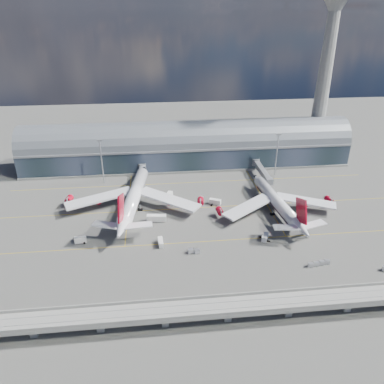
{
  "coord_description": "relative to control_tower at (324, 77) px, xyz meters",
  "views": [
    {
      "loc": [
        -20.98,
        -142.62,
        90.68
      ],
      "look_at": [
        -4.42,
        10.0,
        14.0
      ],
      "focal_mm": 35.0,
      "sensor_mm": 36.0,
      "label": 1
    }
  ],
  "objects": [
    {
      "name": "ground",
      "position": [
        -85.0,
        -83.0,
        -51.64
      ],
      "size": [
        500.0,
        500.0,
        0.0
      ],
      "primitive_type": "plane",
      "color": "#474744",
      "rests_on": "ground"
    },
    {
      "name": "taxi_lines",
      "position": [
        -85.0,
        -60.89,
        -51.63
      ],
      "size": [
        200.0,
        80.12,
        0.01
      ],
      "color": "gold",
      "rests_on": "ground"
    },
    {
      "name": "terminal",
      "position": [
        -85.0,
        -5.01,
        -40.3
      ],
      "size": [
        200.0,
        30.0,
        28.0
      ],
      "color": "#1F2C34",
      "rests_on": "ground"
    },
    {
      "name": "control_tower",
      "position": [
        0.0,
        0.0,
        0.0
      ],
      "size": [
        19.0,
        19.0,
        103.0
      ],
      "color": "gray",
      "rests_on": "ground"
    },
    {
      "name": "guideway",
      "position": [
        -85.0,
        -138.0,
        -46.34
      ],
      "size": [
        220.0,
        8.5,
        7.2
      ],
      "color": "gray",
      "rests_on": "ground"
    },
    {
      "name": "floodlight_mast_left",
      "position": [
        -135.0,
        -28.0,
        -38.0
      ],
      "size": [
        3.0,
        0.7,
        25.7
      ],
      "color": "gray",
      "rests_on": "ground"
    },
    {
      "name": "floodlight_mast_right",
      "position": [
        -35.0,
        -28.0,
        -38.0
      ],
      "size": [
        3.0,
        0.7,
        25.7
      ],
      "color": "gray",
      "rests_on": "ground"
    },
    {
      "name": "airliner_left",
      "position": [
        -117.01,
        -60.64,
        -45.29
      ],
      "size": [
        69.25,
        72.85,
        22.21
      ],
      "rotation": [
        0.0,
        0.0,
        -0.14
      ],
      "color": "white",
      "rests_on": "ground"
    },
    {
      "name": "airliner_right",
      "position": [
        -47.68,
        -71.65,
        -46.47
      ],
      "size": [
        60.09,
        62.82,
        19.92
      ],
      "rotation": [
        0.0,
        0.0,
        0.09
      ],
      "color": "white",
      "rests_on": "ground"
    },
    {
      "name": "jet_bridge_left",
      "position": [
        -113.18,
        -29.88,
        -46.46
      ],
      "size": [
        4.4,
        28.0,
        7.25
      ],
      "color": "gray",
      "rests_on": "ground"
    },
    {
      "name": "jet_bridge_right",
      "position": [
        -44.33,
        -31.82,
        -46.46
      ],
      "size": [
        4.4,
        32.0,
        7.25
      ],
      "color": "gray",
      "rests_on": "ground"
    },
    {
      "name": "service_truck_0",
      "position": [
        -104.93,
        -93.59,
        -50.35
      ],
      "size": [
        2.41,
        6.12,
        2.49
      ],
      "rotation": [
        0.0,
        0.0,
        0.06
      ],
      "color": "silver",
      "rests_on": "ground"
    },
    {
      "name": "service_truck_1",
      "position": [
        -138.81,
        -88.2,
        -50.21
      ],
      "size": [
        5.06,
        2.81,
        2.82
      ],
      "rotation": [
        0.0,
        0.0,
        1.67
      ],
      "color": "silver",
      "rests_on": "ground"
    },
    {
      "name": "service_truck_2",
      "position": [
        -106.26,
        -73.89,
        -49.94
      ],
      "size": [
        9.22,
        3.48,
        3.27
      ],
      "rotation": [
        0.0,
        0.0,
        1.47
      ],
      "color": "silver",
      "rests_on": "ground"
    },
    {
      "name": "service_truck_3",
      "position": [
        -60.12,
        -94.61,
        -50.33
      ],
      "size": [
        4.23,
        5.61,
        2.55
      ],
      "rotation": [
        0.0,
        0.0,
        -0.48
      ],
      "color": "silver",
      "rests_on": "ground"
    },
    {
      "name": "service_truck_4",
      "position": [
        -99.09,
        -51.12,
        -50.07
      ],
      "size": [
        4.2,
        5.87,
        3.1
      ],
      "rotation": [
        0.0,
        0.0,
        -0.36
      ],
      "color": "silver",
      "rests_on": "ground"
    },
    {
      "name": "service_truck_5",
      "position": [
        -76.28,
        -60.43,
        -50.17
      ],
      "size": [
        6.33,
        4.63,
        2.87
      ],
      "rotation": [
        0.0,
        0.0,
        1.12
      ],
      "color": "silver",
      "rests_on": "ground"
    },
    {
      "name": "cargo_train_0",
      "position": [
        -91.65,
        -100.85,
        -50.72
      ],
      "size": [
        5.37,
        2.4,
        1.76
      ],
      "rotation": [
        0.0,
        0.0,
        1.72
      ],
      "color": "gray",
      "rests_on": "ground"
    },
    {
      "name": "cargo_train_1",
      "position": [
        -44.13,
        -114.0,
        -50.8
      ],
      "size": [
        9.77,
        3.16,
        1.61
      ],
      "rotation": [
        0.0,
        0.0,
        1.4
      ],
      "color": "gray",
      "rests_on": "ground"
    }
  ]
}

